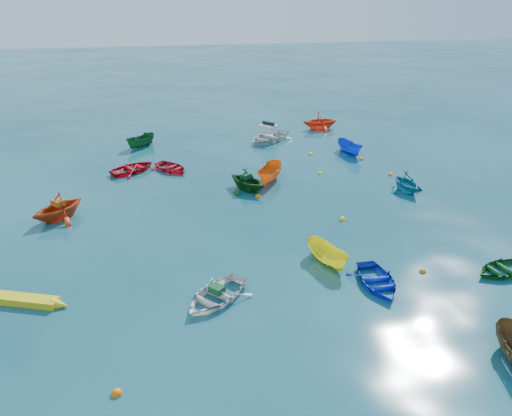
{
  "coord_description": "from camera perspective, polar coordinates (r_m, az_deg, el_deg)",
  "views": [
    {
      "loc": [
        -4.05,
        -20.04,
        12.32
      ],
      "look_at": [
        0.0,
        5.0,
        0.4
      ],
      "focal_mm": 35.0,
      "sensor_mm": 36.0,
      "label": 1
    }
  ],
  "objects": [
    {
      "name": "dinghy_green_n",
      "position": [
        31.45,
        -1.03,
        2.11
      ],
      "size": [
        3.65,
        3.73,
        1.49
      ],
      "primitive_type": "imported",
      "rotation": [
        0.0,
        0.0,
        0.65
      ],
      "color": "#0F4211",
      "rests_on": "ground"
    },
    {
      "name": "tarp_green_a",
      "position": [
        21.01,
        -4.51,
        -9.22
      ],
      "size": [
        0.73,
        0.73,
        0.29
      ],
      "primitive_type": "cube",
      "rotation": [
        0.0,
        0.0,
        -0.78
      ],
      "color": "#134C28",
      "rests_on": "dinghy_white_near"
    },
    {
      "name": "buoy_or_a",
      "position": [
        17.81,
        -15.62,
        -19.78
      ],
      "size": [
        0.38,
        0.38,
        0.38
      ],
      "primitive_type": "sphere",
      "color": "orange",
      "rests_on": "ground"
    },
    {
      "name": "buoy_ye_d",
      "position": [
        29.68,
        -21.31,
        -1.2
      ],
      "size": [
        0.3,
        0.3,
        0.3
      ],
      "primitive_type": "sphere",
      "color": "yellow",
      "rests_on": "ground"
    },
    {
      "name": "buoy_ye_c",
      "position": [
        34.25,
        7.29,
        3.88
      ],
      "size": [
        0.33,
        0.33,
        0.33
      ],
      "primitive_type": "sphere",
      "color": "yellow",
      "rests_on": "ground"
    },
    {
      "name": "ground",
      "position": [
        23.87,
        1.93,
        -5.92
      ],
      "size": [
        160.0,
        160.0,
        0.0
      ],
      "primitive_type": "plane",
      "color": "#093946",
      "rests_on": "ground"
    },
    {
      "name": "dinghy_orange_w",
      "position": [
        29.78,
        -21.5,
        -1.15
      ],
      "size": [
        4.06,
        4.06,
        1.62
      ],
      "primitive_type": "imported",
      "rotation": [
        0.0,
        0.0,
        -0.78
      ],
      "color": "red",
      "rests_on": "ground"
    },
    {
      "name": "dinghy_green_e",
      "position": [
        25.49,
        26.31,
        -6.63
      ],
      "size": [
        3.19,
        2.57,
        0.59
      ],
      "primitive_type": "imported",
      "rotation": [
        0.0,
        0.0,
        -1.36
      ],
      "color": "#13521D",
      "rests_on": "ground"
    },
    {
      "name": "buoy_or_d",
      "position": [
        37.48,
        11.92,
        5.43
      ],
      "size": [
        0.36,
        0.36,
        0.36
      ],
      "primitive_type": "sphere",
      "color": "#CF680B",
      "rests_on": "ground"
    },
    {
      "name": "dinghy_red_nw",
      "position": [
        35.47,
        -13.84,
        4.1
      ],
      "size": [
        3.92,
        3.67,
        0.66
      ],
      "primitive_type": "imported",
      "rotation": [
        0.0,
        0.0,
        2.16
      ],
      "color": "red",
      "rests_on": "ground"
    },
    {
      "name": "sampan_green_far",
      "position": [
        40.56,
        -12.96,
        6.84
      ],
      "size": [
        2.68,
        2.65,
        1.06
      ],
      "primitive_type": "imported",
      "rotation": [
        0.0,
        0.0,
        -0.8
      ],
      "color": "#124D23",
      "rests_on": "ground"
    },
    {
      "name": "buoy_ye_a",
      "position": [
        27.98,
        9.83,
        -1.36
      ],
      "size": [
        0.38,
        0.38,
        0.38
      ],
      "primitive_type": "sphere",
      "color": "yellow",
      "rests_on": "ground"
    },
    {
      "name": "dinghy_white_near",
      "position": [
        21.22,
        -4.64,
        -10.41
      ],
      "size": [
        3.93,
        3.93,
        0.67
      ],
      "primitive_type": "imported",
      "rotation": [
        0.0,
        0.0,
        -0.78
      ],
      "color": "silver",
      "rests_on": "ground"
    },
    {
      "name": "buoy_or_c",
      "position": [
        30.42,
        0.23,
        1.28
      ],
      "size": [
        0.35,
        0.35,
        0.35
      ],
      "primitive_type": "sphere",
      "color": "orange",
      "rests_on": "ground"
    },
    {
      "name": "sampan_blue_far",
      "position": [
        38.7,
        10.63,
        6.17
      ],
      "size": [
        1.74,
        2.94,
        1.07
      ],
      "primitive_type": "imported",
      "rotation": [
        0.0,
        0.0,
        0.27
      ],
      "color": "blue",
      "rests_on": "ground"
    },
    {
      "name": "buoy_or_b",
      "position": [
        24.16,
        18.49,
        -6.95
      ],
      "size": [
        0.31,
        0.31,
        0.31
      ],
      "primitive_type": "sphere",
      "color": "#D0690B",
      "rests_on": "ground"
    },
    {
      "name": "tarp_orange_a",
      "position": [
        29.41,
        -21.71,
        0.58
      ],
      "size": [
        0.79,
        0.79,
        0.31
      ],
      "primitive_type": "cube",
      "rotation": [
        0.0,
        0.0,
        -0.78
      ],
      "color": "#C25A13",
      "rests_on": "dinghy_orange_w"
    },
    {
      "name": "buoy_or_e",
      "position": [
        34.99,
        15.08,
        3.66
      ],
      "size": [
        0.33,
        0.33,
        0.33
      ],
      "primitive_type": "sphere",
      "color": "orange",
      "rests_on": "ground"
    },
    {
      "name": "motorboat_white",
      "position": [
        41.11,
        1.41,
        7.73
      ],
      "size": [
        5.03,
        4.97,
        1.46
      ],
      "primitive_type": "imported",
      "rotation": [
        0.0,
        0.0,
        -0.82
      ],
      "color": "silver",
      "rests_on": "ground"
    },
    {
      "name": "sampan_orange_n",
      "position": [
        32.82,
        1.61,
        3.11
      ],
      "size": [
        2.58,
        3.35,
        1.23
      ],
      "primitive_type": "imported",
      "rotation": [
        0.0,
        0.0,
        -0.51
      ],
      "color": "orange",
      "rests_on": "ground"
    },
    {
      "name": "kayak_yellow",
      "position": [
        23.17,
        -25.4,
        -9.74
      ],
      "size": [
        4.06,
        1.89,
        0.41
      ],
      "primitive_type": null,
      "rotation": [
        0.0,
        0.0,
        1.24
      ],
      "color": "yellow",
      "rests_on": "ground"
    },
    {
      "name": "buoy_ye_e",
      "position": [
        37.92,
        6.26,
        6.06
      ],
      "size": [
        0.39,
        0.39,
        0.39
      ],
      "primitive_type": "sphere",
      "color": "yellow",
      "rests_on": "ground"
    },
    {
      "name": "dinghy_cyan_se",
      "position": [
        32.69,
        16.68,
        1.92
      ],
      "size": [
        2.62,
        2.9,
        1.34
      ],
      "primitive_type": "imported",
      "rotation": [
        0.0,
        0.0,
        0.18
      ],
      "color": "teal",
      "rests_on": "ground"
    },
    {
      "name": "tarp_green_b",
      "position": [
        31.18,
        -1.17,
        3.66
      ],
      "size": [
        0.75,
        0.72,
        0.29
      ],
      "primitive_type": "cube",
      "rotation": [
        0.0,
        0.0,
        0.65
      ],
      "color": "#0F3F1E",
      "rests_on": "dinghy_green_n"
    },
    {
      "name": "dinghy_orange_far",
      "position": [
        44.72,
        7.31,
        8.98
      ],
      "size": [
        3.29,
        2.89,
        1.63
      ],
      "primitive_type": "imported",
      "rotation": [
        0.0,
        0.0,
        1.64
      ],
      "color": "#ED3E16",
      "rests_on": "ground"
    },
    {
      "name": "dinghy_red_far",
      "position": [
        35.12,
        -9.65,
        4.27
      ],
      "size": [
        3.39,
        3.52,
        0.59
      ],
      "primitive_type": "imported",
      "rotation": [
        0.0,
        0.0,
        0.67
      ],
      "color": "red",
      "rests_on": "ground"
    },
    {
      "name": "sampan_yellow_mid",
      "position": [
        23.83,
        8.14,
        -6.25
      ],
      "size": [
        1.96,
        2.94,
        1.06
      ],
      "primitive_type": "imported",
      "rotation": [
        0.0,
        0.0,
        0.37
      ],
      "color": "yellow",
      "rests_on": "ground"
    },
    {
      "name": "dinghy_blue_se",
      "position": [
        22.68,
        13.6,
        -8.54
      ],
      "size": [
        2.2,
        3.04,
        0.62
      ],
      "primitive_type": "imported",
      "rotation": [
        0.0,
        0.0,
        0.02
      ],
      "color": "#1029CC",
      "rests_on": "ground"
    }
  ]
}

